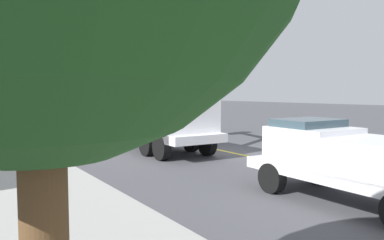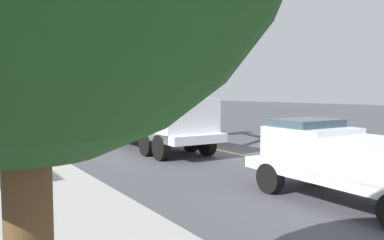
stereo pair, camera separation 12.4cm
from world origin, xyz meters
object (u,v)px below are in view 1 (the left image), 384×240
(traffic_cone_mid_front, at_px, (147,131))
(passing_minivan, at_px, (161,116))
(utility_bucket_truck, at_px, (153,116))
(service_pickup_truck, at_px, (353,160))
(traffic_signal_mast, at_px, (18,37))

(traffic_cone_mid_front, bearing_deg, passing_minivan, -46.88)
(utility_bucket_truck, distance_m, service_pickup_truck, 11.04)
(passing_minivan, relative_size, traffic_signal_mast, 0.64)
(service_pickup_truck, distance_m, traffic_cone_mid_front, 15.05)
(service_pickup_truck, distance_m, traffic_signal_mast, 15.73)
(service_pickup_truck, relative_size, passing_minivan, 1.16)
(traffic_cone_mid_front, xyz_separation_m, traffic_signal_mast, (0.45, 7.07, 4.93))
(utility_bucket_truck, height_order, service_pickup_truck, utility_bucket_truck)
(utility_bucket_truck, xyz_separation_m, traffic_signal_mast, (4.03, 4.78, 3.73))
(passing_minivan, xyz_separation_m, traffic_cone_mid_front, (-3.81, 4.07, -0.56))
(utility_bucket_truck, relative_size, passing_minivan, 1.68)
(service_pickup_truck, relative_size, traffic_signal_mast, 0.75)
(passing_minivan, height_order, traffic_cone_mid_front, passing_minivan)
(service_pickup_truck, relative_size, traffic_cone_mid_front, 7.02)
(passing_minivan, relative_size, traffic_cone_mid_front, 6.04)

